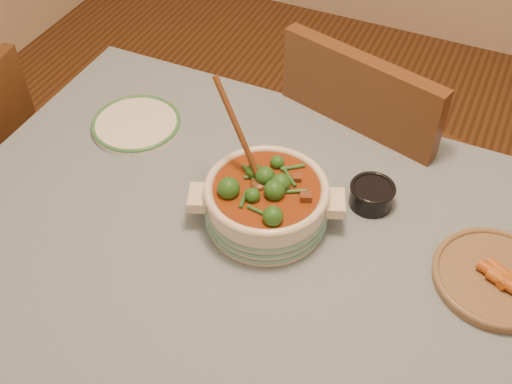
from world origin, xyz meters
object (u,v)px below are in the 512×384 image
Objects in this scene: stew_casserole at (266,200)px; fried_plate at (496,276)px; dining_table at (301,295)px; white_plate at (136,124)px; chair_far at (369,161)px; condiment_bowl at (372,194)px.

stew_casserole is 1.06× the size of fried_plate.
dining_table is 0.63m from white_plate.
fried_plate is at bearing 145.01° from chair_far.
fried_plate is (0.93, -0.12, 0.01)m from white_plate.
condiment_bowl reaches higher than white_plate.
stew_casserole is 0.25m from condiment_bowl.
chair_far is (0.11, 0.51, -0.28)m from stew_casserole.
condiment_bowl is at bearing -0.85° from white_plate.
stew_casserole is 0.47m from white_plate.
dining_table is at bearing -35.93° from stew_casserole.
chair_far is (-0.09, 0.36, -0.24)m from condiment_bowl.
dining_table is at bearing -23.95° from white_plate.
white_plate is (-0.56, 0.25, 0.10)m from dining_table.
fried_plate is 0.33× the size of chair_far.
dining_table is 1.75× the size of chair_far.
condiment_bowl is 0.11× the size of chair_far.
chair_far is at bearing 91.93° from dining_table.
chair_far reaches higher than condiment_bowl.
stew_casserole is 0.50m from fried_plate.
fried_plate is at bearing 20.06° from dining_table.
stew_casserole is at bearing 144.07° from dining_table.
dining_table is at bearing 107.38° from chair_far.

